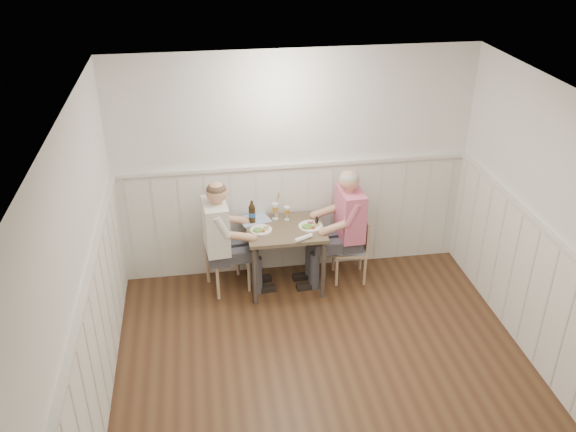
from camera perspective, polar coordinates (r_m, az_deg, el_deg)
The scene contains 16 objects.
ground_plane at distance 5.69m, azimuth 4.41°, elevation -16.69°, with size 4.50×4.50×0.00m, color #452A1A.
room_shell at distance 4.74m, azimuth 5.08°, elevation -3.55°, with size 4.04×4.54×2.60m.
wainscot at distance 5.76m, azimuth 3.14°, elevation -7.04°, with size 4.00×4.49×1.34m.
dining_table at distance 6.71m, azimuth -0.26°, elevation -1.89°, with size 0.85×0.70×0.75m.
chair_right at distance 7.00m, azimuth 6.21°, elevation -2.75°, with size 0.41×0.41×0.79m.
chair_left at distance 6.78m, azimuth -6.18°, elevation -3.25°, with size 0.52×0.52×0.90m.
man_in_pink at distance 6.87m, azimuth 5.38°, elevation -1.82°, with size 0.66×0.46×1.40m.
diner_cream at distance 6.66m, azimuth -6.29°, elevation -2.97°, with size 0.67×0.46×1.39m.
plate_man at distance 6.66m, azimuth 2.06°, elevation -0.90°, with size 0.26×0.26×0.07m.
plate_diner at distance 6.59m, azimuth -2.63°, elevation -1.27°, with size 0.24×0.24×0.06m.
beer_glass_a at distance 6.77m, azimuth -0.10°, elevation 0.46°, with size 0.06×0.06×0.16m.
beer_glass_b at distance 6.78m, azimuth -1.21°, elevation 0.69°, with size 0.08×0.08×0.19m.
beer_bottle at distance 6.72m, azimuth -3.39°, elevation 0.28°, with size 0.08×0.08×0.27m.
rolled_napkin at distance 6.42m, azimuth 1.45°, elevation -2.07°, with size 0.21×0.13×0.05m.
grass_vase at distance 6.83m, azimuth -1.04°, elevation 1.09°, with size 0.04×0.04×0.33m.
gingham_mat at distance 6.83m, azimuth -3.18°, elevation -0.32°, with size 0.39×0.34×0.01m.
Camera 1 is at (-1.03, -3.91, 4.00)m, focal length 38.00 mm.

